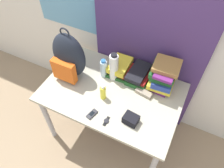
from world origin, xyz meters
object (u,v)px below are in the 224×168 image
at_px(wristwatch, 106,121).
at_px(camera_pouch, 131,119).
at_px(book_stack_right, 164,76).
at_px(sunglasses_case, 144,93).
at_px(sunscreen_bottle, 103,92).
at_px(sports_bottle, 114,67).
at_px(backpack, 69,57).
at_px(book_stack_center, 139,75).
at_px(book_stack_left, 120,68).
at_px(water_bottle, 104,68).
at_px(cell_phone, 92,114).

bearing_deg(wristwatch, camera_pouch, 26.17).
bearing_deg(book_stack_right, sunglasses_case, -126.08).
height_order(book_stack_right, sunscreen_bottle, book_stack_right).
height_order(book_stack_right, sports_bottle, sports_bottle).
distance_m(backpack, book_stack_right, 0.84).
xyz_separation_m(sunscreen_bottle, sunglasses_case, (0.30, 0.19, -0.06)).
bearing_deg(sports_bottle, book_stack_center, 22.60).
height_order(backpack, book_stack_left, backpack).
relative_size(backpack, sunglasses_case, 3.33).
bearing_deg(water_bottle, book_stack_right, 11.40).
xyz_separation_m(sports_bottle, cell_phone, (0.02, -0.44, -0.13)).
bearing_deg(backpack, water_bottle, 24.28).
relative_size(book_stack_center, wristwatch, 3.08).
bearing_deg(backpack, cell_phone, -38.10).
xyz_separation_m(sunscreen_bottle, wristwatch, (0.13, -0.20, -0.07)).
bearing_deg(wristwatch, book_stack_center, 83.40).
relative_size(book_stack_left, sunscreen_bottle, 1.61).
distance_m(sports_bottle, sunscreen_bottle, 0.26).
bearing_deg(sunscreen_bottle, sunglasses_case, 32.33).
distance_m(book_stack_center, water_bottle, 0.33).
height_order(water_bottle, sports_bottle, sports_bottle).
distance_m(book_stack_center, camera_pouch, 0.47).
bearing_deg(sunscreen_bottle, book_stack_center, 60.05).
distance_m(water_bottle, sunglasses_case, 0.43).
bearing_deg(sports_bottle, camera_pouch, -47.84).
bearing_deg(water_bottle, camera_pouch, -39.30).
xyz_separation_m(backpack, book_stack_center, (0.59, 0.23, -0.17)).
xyz_separation_m(book_stack_left, wristwatch, (0.13, -0.54, -0.05)).
distance_m(book_stack_center, sports_bottle, 0.25).
bearing_deg(cell_phone, book_stack_right, 52.50).
distance_m(backpack, cell_phone, 0.54).
height_order(backpack, sunscreen_bottle, backpack).
height_order(cell_phone, camera_pouch, camera_pouch).
bearing_deg(sunscreen_bottle, wristwatch, -56.25).
distance_m(book_stack_left, camera_pouch, 0.55).
distance_m(book_stack_center, book_stack_right, 0.23).
height_order(water_bottle, wristwatch, water_bottle).
distance_m(sunscreen_bottle, sunglasses_case, 0.36).
xyz_separation_m(cell_phone, camera_pouch, (0.31, 0.08, 0.03)).
bearing_deg(sports_bottle, cell_phone, -87.57).
xyz_separation_m(book_stack_center, cell_phone, (-0.20, -0.53, -0.04)).
bearing_deg(water_bottle, sports_bottle, 8.52).
distance_m(book_stack_left, book_stack_right, 0.42).
relative_size(sunscreen_bottle, cell_phone, 1.49).
xyz_separation_m(book_stack_center, water_bottle, (-0.31, -0.10, 0.04)).
distance_m(sunscreen_bottle, cell_phone, 0.21).
bearing_deg(book_stack_right, sunscreen_bottle, -140.27).
bearing_deg(book_stack_left, sports_bottle, -102.96).
bearing_deg(water_bottle, cell_phone, -74.94).
distance_m(backpack, sports_bottle, 0.40).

